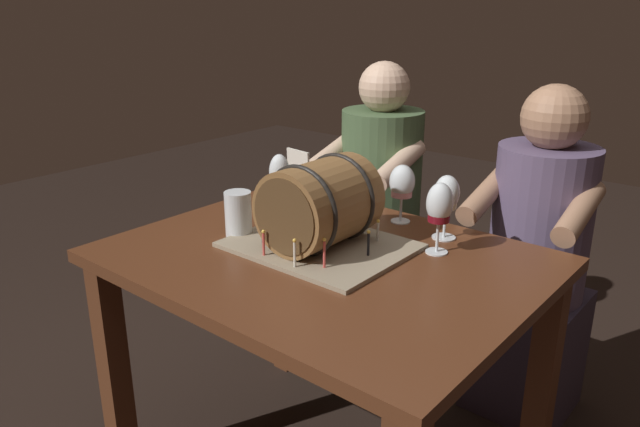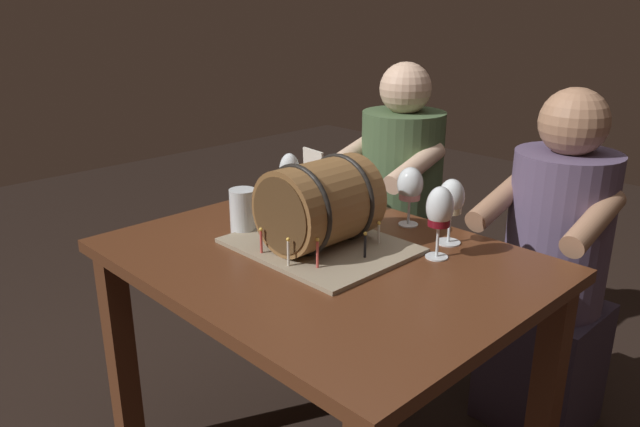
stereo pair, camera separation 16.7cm
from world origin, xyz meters
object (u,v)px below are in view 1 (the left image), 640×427
Objects in this scene: wine_glass_empty at (327,179)px; wine_glass_red at (439,206)px; person_seated_left at (379,227)px; menu_card at (299,172)px; dining_table at (324,296)px; wine_glass_white at (447,196)px; wine_glass_rose at (402,184)px; barrel_cake at (320,208)px; wine_glass_amber at (280,176)px; person_seated_right at (534,272)px; beer_pint at (238,216)px.

wine_glass_red is (0.44, -0.07, 0.02)m from wine_glass_empty.
person_seated_left reaches higher than wine_glass_empty.
dining_table is at bearing -33.70° from menu_card.
wine_glass_white is 1.03× the size of wine_glass_rose.
menu_card is (-0.64, 0.16, -0.05)m from wine_glass_red.
barrel_cake is 0.50m from menu_card.
wine_glass_rose is (0.02, 0.35, 0.25)m from dining_table.
wine_glass_white is 0.12m from wine_glass_red.
dining_table is at bearing -66.57° from person_seated_left.
wine_glass_empty is 0.57m from person_seated_left.
barrel_cake is at bearing -54.30° from wine_glass_empty.
dining_table is 0.43m from wine_glass_rose.
menu_card is (-0.37, 0.33, -0.04)m from barrel_cake.
person_seated_left is (-0.55, 0.53, -0.35)m from wine_glass_red.
wine_glass_white is at bearing 15.80° from wine_glass_amber.
wine_glass_white reaches higher than menu_card.
wine_glass_amber is at bearing -57.02° from menu_card.
person_seated_right reaches higher than barrel_cake.
person_seated_right is at bearing -0.00° from person_seated_left.
wine_glass_empty is 0.86× the size of wine_glass_white.
person_seated_right reaches higher than wine_glass_amber.
person_seated_left is (-0.04, 0.79, -0.27)m from beer_pint.
wine_glass_empty is (-0.18, 0.24, -0.00)m from barrel_cake.
wine_glass_amber reaches higher than beer_pint.
wine_glass_rose is 0.16× the size of person_seated_right.
wine_glass_amber is (-0.55, -0.04, -0.01)m from wine_glass_red.
wine_glass_empty is 0.25m from wine_glass_rose.
wine_glass_amber is 1.07× the size of wine_glass_rose.
person_seated_left reaches higher than wine_glass_white.
person_seated_right is at bearing 73.09° from wine_glass_white.
beer_pint reaches higher than dining_table.
wine_glass_red is at bearing 33.10° from barrel_cake.
wine_glass_red is 1.09× the size of wine_glass_rose.
wine_glass_white is 0.96× the size of wine_glass_amber.
menu_card is at bearing -104.10° from person_seated_left.
wine_glass_empty is at bearing -174.50° from wine_glass_white.
wine_glass_empty is 0.22m from menu_card.
person_seated_left is at bearing 113.43° from dining_table.
beer_pint is (-0.51, -0.25, -0.07)m from wine_glass_red.
wine_glass_white is 1.42× the size of beer_pint.
wine_glass_red reaches higher than wine_glass_rose.
wine_glass_rose is at bearing 27.88° from wine_glass_amber.
wine_glass_amber reaches higher than wine_glass_empty.
barrel_cake is 0.30m from wine_glass_empty.
wine_glass_amber is 0.17× the size of person_seated_right.
person_seated_right reaches higher than menu_card.
beer_pint is 0.11× the size of person_seated_left.
wine_glass_white is 0.53m from wine_glass_amber.
wine_glass_rose is 1.14× the size of menu_card.
menu_card is at bearing 175.46° from wine_glass_white.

